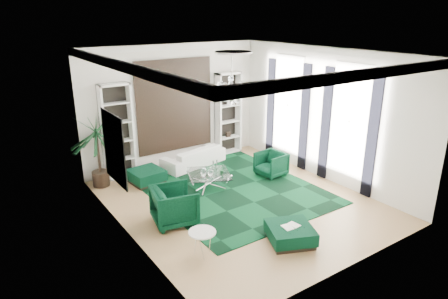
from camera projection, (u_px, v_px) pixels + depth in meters
floor at (239, 201)px, 10.44m from camera, size 6.00×7.00×0.02m
ceiling at (241, 52)px, 9.20m from camera, size 6.00×7.00×0.02m
wall_back at (174, 105)px, 12.56m from camera, size 6.00×0.02×3.80m
wall_front at (358, 177)px, 7.08m from camera, size 6.00×0.02×3.80m
wall_left at (123, 154)px, 8.21m from camera, size 0.02×7.00×3.80m
wall_right at (324, 114)px, 11.42m from camera, size 0.02×7.00×3.80m
crown_molding at (241, 57)px, 9.23m from camera, size 6.00×7.00×0.18m
ceiling_medallion at (234, 52)px, 9.44m from camera, size 0.90×0.90×0.05m
tapestry at (175, 106)px, 12.52m from camera, size 2.50×0.06×2.80m
shelving_left at (118, 132)px, 11.53m from camera, size 0.90×0.38×2.80m
shelving_right at (228, 114)px, 13.61m from camera, size 0.90×0.38×2.80m
painting at (115, 148)px, 8.72m from camera, size 0.04×1.30×1.60m
window_near at (349, 121)px, 10.71m from camera, size 0.03×1.10×2.90m
curtain_near_a at (372, 137)px, 10.16m from camera, size 0.07×0.30×3.25m
curtain_near_b at (326, 124)px, 11.38m from camera, size 0.07×0.30×3.25m
window_far at (288, 105)px, 12.58m from camera, size 0.03×1.10×2.90m
curtain_far_a at (304, 118)px, 12.04m from camera, size 0.07×0.30×3.25m
curtain_far_b at (271, 108)px, 13.25m from camera, size 0.07×0.30×3.25m
rug at (231, 189)px, 11.13m from camera, size 4.20×5.00×0.02m
sofa at (193, 156)px, 12.74m from camera, size 2.25×1.24×0.62m
armchair_left at (174, 205)px, 9.22m from camera, size 1.15×1.13×0.89m
armchair_right at (271, 164)px, 11.96m from camera, size 0.86×0.84×0.73m
coffee_table at (209, 180)px, 11.26m from camera, size 1.51×1.51×0.39m
ottoman_side at (147, 176)px, 11.49m from camera, size 0.97×0.97×0.39m
ottoman_front at (290, 234)px, 8.52m from camera, size 1.21×1.21×0.37m
book at (291, 226)px, 8.45m from camera, size 0.38×0.25×0.03m
side_table at (202, 244)px, 8.01m from camera, size 0.63×0.63×0.53m
palm at (97, 142)px, 10.96m from camera, size 1.85×1.85×2.57m
chandelier at (232, 91)px, 9.77m from camera, size 1.15×1.15×0.79m
table_plant at (222, 169)px, 11.12m from camera, size 0.17×0.15×0.26m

